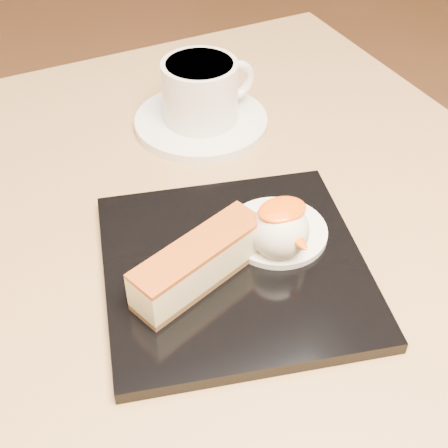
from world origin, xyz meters
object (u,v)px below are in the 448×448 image
cheesecake (199,263)px  ice_cream_scoop (280,230)px  table (172,372)px  dessert_plate (234,267)px  saucer (201,122)px  coffee_cup (202,90)px

cheesecake → ice_cream_scoop: bearing=-19.0°
table → dessert_plate: dessert_plate is taller
table → saucer: (0.12, 0.19, 0.16)m
table → dessert_plate: 0.17m
cheesecake → saucer: 0.25m
dessert_plate → coffee_cup: coffee_cup is taller
cheesecake → coffee_cup: bearing=45.8°
table → cheesecake: size_ratio=6.33×
table → dessert_plate: (0.06, -0.03, 0.16)m
dessert_plate → ice_cream_scoop: (0.04, -0.01, 0.03)m
saucer → cheesecake: bearing=-114.8°
ice_cream_scoop → cheesecake: bearing=180.0°
coffee_cup → cheesecake: bearing=-120.1°
table → ice_cream_scoop: bearing=-21.0°
table → cheesecake: bearing=-61.2°
dessert_plate → saucer: dessert_plate is taller
table → dessert_plate: size_ratio=3.64×
coffee_cup → saucer: bearing=-180.0°
ice_cream_scoop → coffee_cup: coffee_cup is taller
cheesecake → ice_cream_scoop: size_ratio=2.52×
cheesecake → ice_cream_scoop: ice_cream_scoop is taller
ice_cream_scoop → saucer: ice_cream_scoop is taller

